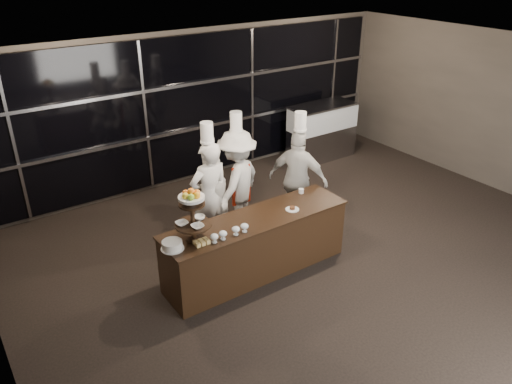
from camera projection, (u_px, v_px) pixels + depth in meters
room at (392, 201)px, 6.28m from camera, size 10.00×10.00×10.00m
window_wall at (201, 107)px, 9.91m from camera, size 8.60×0.10×2.80m
buffet_counter at (256, 245)px, 7.27m from camera, size 2.84×0.74×0.92m
display_stand at (192, 211)px, 6.37m from camera, size 0.48×0.48×0.74m
compotes at (229, 232)px, 6.57m from camera, size 0.58×0.11×0.12m
layer_cake at (172, 245)px, 6.32m from camera, size 0.30×0.30×0.11m
pastry_squares at (202, 242)px, 6.44m from camera, size 0.20×0.13×0.05m
small_plate at (292, 209)px, 7.28m from camera, size 0.20×0.20×0.05m
chef_cup at (301, 191)px, 7.76m from camera, size 0.08×0.08×0.07m
display_case at (322, 129)px, 11.17m from camera, size 1.54×0.67×1.24m
chef_a at (210, 195)px, 7.70m from camera, size 0.66×0.43×2.10m
chef_b at (211, 199)px, 7.91m from camera, size 0.73×0.58×1.80m
chef_c at (237, 182)px, 8.17m from camera, size 1.34×1.15×2.09m
chef_d at (298, 179)px, 8.32m from camera, size 0.90×1.09×2.04m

